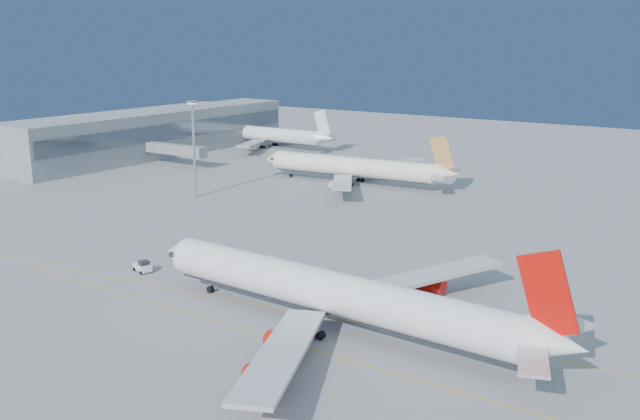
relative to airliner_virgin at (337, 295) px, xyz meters
The scene contains 9 objects.
ground 18.37m from the airliner_virgin, 157.50° to the left, with size 500.00×500.00×0.00m, color slate.
terminal 160.19m from the airliner_virgin, 145.04° to the left, with size 18.40×110.00×15.00m.
jet_bridge 134.84m from the airliner_virgin, 144.26° to the left, with size 23.60×3.60×6.90m.
taxiway_lines 34.07m from the airliner_virgin, 157.11° to the left, with size 118.86×140.00×0.02m.
airliner_virgin is the anchor object (origin of this frame).
airliner_etihad 99.77m from the airliner_virgin, 119.95° to the left, with size 57.89×53.25×15.10m.
airliner_third 168.75m from the airliner_virgin, 131.27° to the left, with size 55.94×51.75×15.05m.
pushback_tug 40.85m from the airliner_virgin, behind, with size 4.00×3.03×2.05m.
light_mast 90.30m from the airliner_virgin, 146.04° to the left, with size 2.06×2.06×23.82m.
Camera 1 is at (65.37, -82.99, 38.59)m, focal length 40.00 mm.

